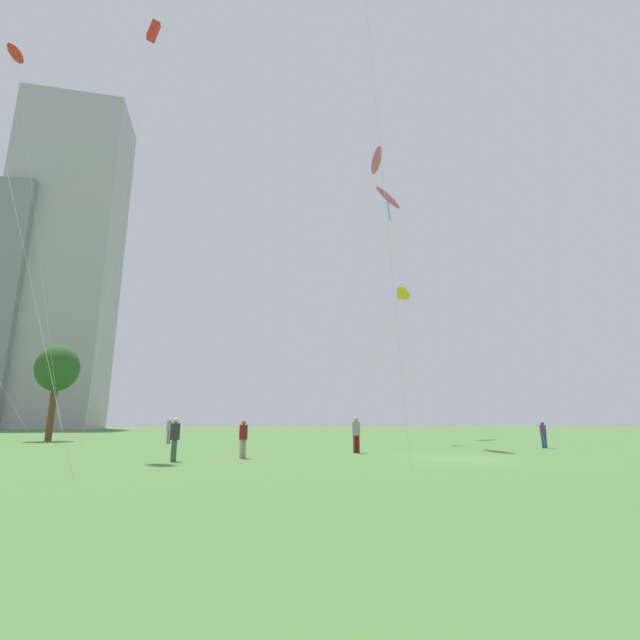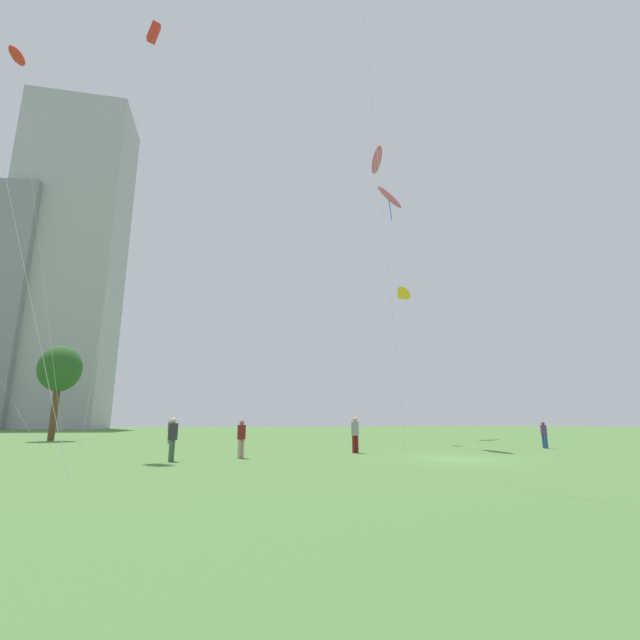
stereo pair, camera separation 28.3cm
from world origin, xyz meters
TOP-DOWN VIEW (x-y plane):
  - ground at (0.00, 0.00)m, footprint 280.00×280.00m
  - person_standing_0 at (-8.55, 3.60)m, footprint 0.36×0.36m
  - person_standing_1 at (-11.06, 19.25)m, footprint 0.40×0.40m
  - person_standing_2 at (9.79, 4.78)m, footprint 0.34×0.34m
  - person_standing_3 at (-2.53, 4.88)m, footprint 0.39×0.39m
  - person_standing_4 at (-11.43, 2.97)m, footprint 0.38×0.38m
  - kite_flying_1 at (-23.07, 14.91)m, footprint 6.74×3.54m
  - kite_flying_4 at (-14.45, 12.97)m, footprint 1.23×6.92m
  - kite_flying_5 at (12.55, 26.88)m, footprint 4.98×2.10m
  - kite_flying_6 at (5.50, 13.37)m, footprint 3.95×5.06m
  - kite_flying_7 at (2.92, 11.85)m, footprint 5.47×3.30m
  - park_tree_0 at (-20.23, 27.05)m, footprint 3.47×3.47m
  - distant_highrise_1 at (-35.54, 100.82)m, footprint 25.60×20.37m

SIDE VIEW (x-z plane):
  - ground at x=0.00m, z-range 0.00..0.00m
  - person_standing_2 at x=9.79m, z-range 0.12..1.67m
  - person_standing_0 at x=-8.55m, z-range 0.13..1.74m
  - person_standing_4 at x=-11.43m, z-range 0.13..1.83m
  - person_standing_3 at x=-2.53m, z-range 0.14..1.91m
  - person_standing_1 at x=-11.06m, z-range 0.14..1.95m
  - park_tree_0 at x=-20.23m, z-range 1.94..9.94m
  - kite_flying_6 at x=5.50m, z-range 5.29..17.35m
  - kite_flying_7 at x=2.92m, z-range 10.67..33.23m
  - kite_flying_1 at x=-23.07m, z-range 12.79..39.50m
  - kite_flying_5 at x=12.55m, z-range 13.51..42.73m
  - kite_flying_4 at x=-14.45m, z-range 14.12..44.23m
  - distant_highrise_1 at x=-35.54m, z-range 0.00..81.17m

